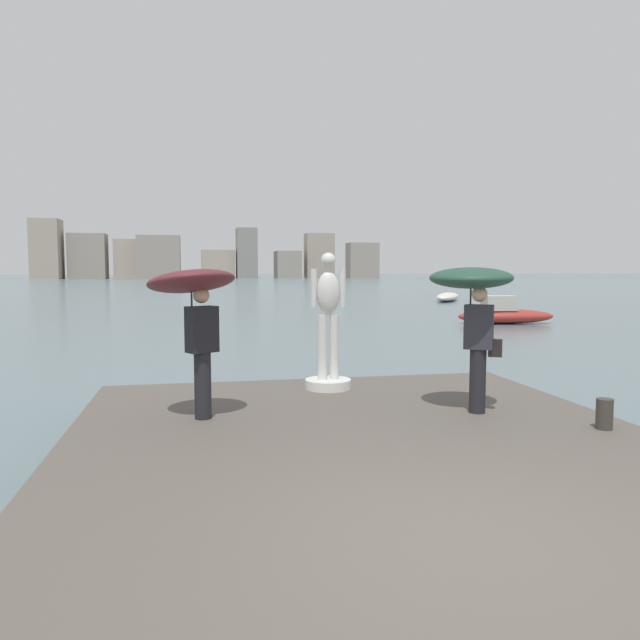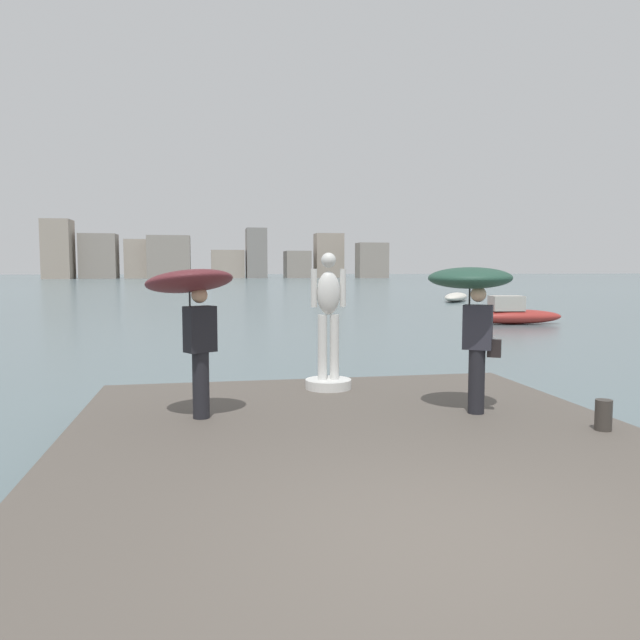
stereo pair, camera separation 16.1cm
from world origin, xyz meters
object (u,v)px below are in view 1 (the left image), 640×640
onlooker_left (194,298)px  onlooker_right (473,294)px  mooring_bollard (604,414)px  boat_mid (505,314)px  boat_near (448,297)px  statue_white_figure (328,336)px

onlooker_left → onlooker_right: bearing=-4.8°
mooring_bollard → boat_mid: bearing=65.4°
boat_near → onlooker_left: bearing=-118.0°
statue_white_figure → mooring_bollard: 4.27m
statue_white_figure → boat_near: 35.48m
onlooker_left → mooring_bollard: 5.33m
mooring_bollard → boat_near: 37.27m
mooring_bollard → onlooker_left: bearing=163.2°
onlooker_left → onlooker_right: 3.73m
onlooker_left → statue_white_figure: bearing=38.1°
boat_mid → mooring_bollard: bearing=-114.6°
statue_white_figure → mooring_bollard: size_ratio=5.90×
onlooker_right → boat_near: size_ratio=0.37×
onlooker_right → boat_mid: (9.22, 16.30, -1.60)m
onlooker_left → onlooker_right: (3.72, -0.31, 0.04)m
statue_white_figure → boat_mid: size_ratio=0.52×
boat_near → boat_mid: bearing=-105.5°
onlooker_left → boat_near: onlooker_left is taller
statue_white_figure → mooring_bollard: statue_white_figure is taller
onlooker_left → boat_mid: 20.63m
boat_near → mooring_bollard: bearing=-110.2°
onlooker_right → mooring_bollard: bearing=-44.3°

